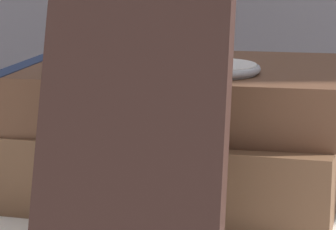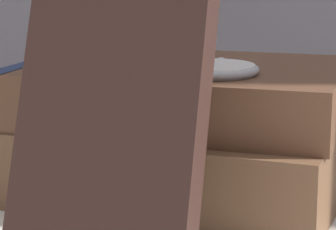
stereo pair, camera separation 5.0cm
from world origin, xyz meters
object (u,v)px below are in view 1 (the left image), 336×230
object	(u,v)px
pocket_watch	(213,68)
reading_glasses	(105,131)
book_flat_top	(170,91)
book_leaning_front	(135,118)
book_flat_bottom	(165,153)

from	to	relation	value
pocket_watch	reading_glasses	bearing A→B (deg)	122.26
book_flat_top	book_leaning_front	xyz separation A→B (m)	(0.01, -0.14, 0.01)
book_leaning_front	reading_glasses	xyz separation A→B (m)	(-0.09, 0.29, -0.08)
book_flat_bottom	book_leaning_front	world-z (taller)	book_leaning_front
book_flat_bottom	pocket_watch	xyz separation A→B (m)	(0.04, -0.03, 0.06)
book_flat_bottom	reading_glasses	distance (m)	0.17
pocket_watch	book_leaning_front	bearing A→B (deg)	-104.04
book_flat_bottom	book_flat_top	world-z (taller)	book_flat_top
book_flat_bottom	reading_glasses	bearing A→B (deg)	123.77
book_flat_bottom	reading_glasses	xyz separation A→B (m)	(-0.08, 0.15, -0.02)
book_flat_bottom	book_leaning_front	distance (m)	0.15
book_flat_top	book_leaning_front	bearing A→B (deg)	-85.84
book_flat_bottom	reading_glasses	size ratio (longest dim) A/B	2.32
book_leaning_front	book_flat_bottom	bearing A→B (deg)	94.02
reading_glasses	book_flat_bottom	bearing A→B (deg)	-76.05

